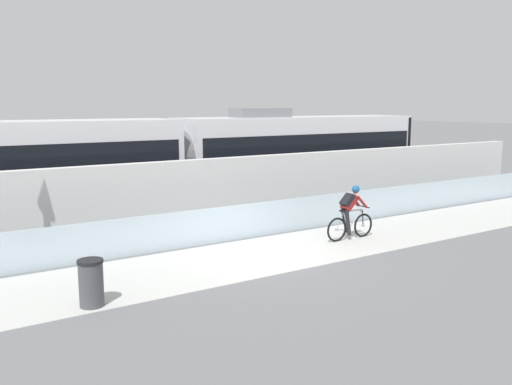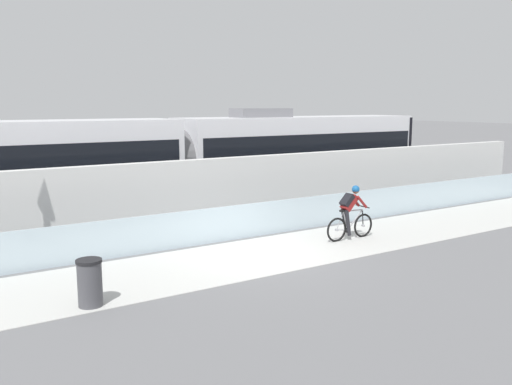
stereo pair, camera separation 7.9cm
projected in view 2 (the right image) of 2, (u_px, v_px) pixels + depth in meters
The scene contains 9 objects.
ground_plane at pixel (260, 255), 14.36m from camera, with size 200.00×200.00×0.00m, color slate.
bike_path_deck at pixel (260, 255), 14.36m from camera, with size 32.00×3.20×0.01m, color beige.
glass_parapet at pixel (226, 224), 15.81m from camera, with size 32.00×0.05×1.03m, color silver.
concrete_barrier_wall at pixel (198, 195), 17.21m from camera, with size 32.00×0.36×2.25m, color silver.
tram_rail_near at pixel (167, 216), 19.45m from camera, with size 32.00×0.08×0.01m, color #595654.
tram_rail_far at pixel (152, 209), 20.64m from camera, with size 32.00×0.08×0.01m, color #595654.
tram at pixel (176, 161), 20.13m from camera, with size 22.56×2.54×3.81m.
cyclist_on_bike at pixel (350, 213), 15.92m from camera, with size 1.77×0.58×1.61m.
trash_bin at pixel (90, 283), 10.66m from camera, with size 0.51×0.51×0.96m.
Camera 2 is at (-7.61, -11.64, 3.96)m, focal length 37.95 mm.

